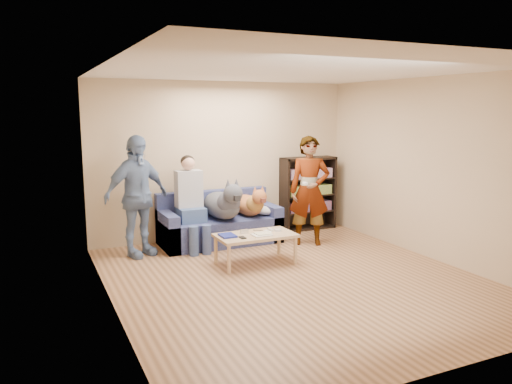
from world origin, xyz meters
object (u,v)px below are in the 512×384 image
sofa (219,226)px  dog_tan (250,204)px  person_standing_right (309,191)px  coffee_table (255,237)px  notebook_blue (228,235)px  camera_silver (244,231)px  person_seated (191,199)px  bookshelf (308,192)px  person_standing_left (137,196)px  dog_gray (224,204)px

sofa → dog_tan: bearing=-15.4°
person_standing_right → coffee_table: person_standing_right is taller
person_standing_right → notebook_blue: size_ratio=6.66×
camera_silver → person_seated: 1.16m
person_seated → bookshelf: size_ratio=1.13×
person_standing_right → coffee_table: bearing=-127.2°
coffee_table → notebook_blue: bearing=172.9°
person_standing_left → person_seated: (0.84, 0.07, -0.12)m
coffee_table → bookshelf: bookshelf is taller
person_seated → bookshelf: 2.33m
person_seated → dog_gray: person_seated is taller
person_standing_right → coffee_table: size_ratio=1.57×
dog_tan → bookshelf: (1.31, 0.37, 0.06)m
person_standing_right → sofa: size_ratio=0.91×
person_seated → dog_tan: 1.01m
dog_gray → person_standing_left: bearing=180.0°
camera_silver → bookshelf: 2.31m
notebook_blue → camera_silver: size_ratio=2.36×
person_standing_right → dog_gray: (-1.27, 0.49, -0.19)m
person_seated → bookshelf: person_seated is taller
dog_gray → camera_silver: bearing=-93.5°
person_standing_right → dog_tan: size_ratio=1.51×
dog_gray → bookshelf: size_ratio=0.99×
dog_gray → coffee_table: (0.06, -1.07, -0.30)m
sofa → bookshelf: size_ratio=1.46×
camera_silver → coffee_table: bearing=-45.0°
notebook_blue → dog_gray: size_ratio=0.20×
camera_silver → sofa: (0.05, 1.14, -0.16)m
dog_tan → coffee_table: 1.23m
notebook_blue → person_standing_left: bearing=134.9°
person_standing_right → person_seated: (-1.78, 0.56, -0.09)m
coffee_table → bookshelf: bearing=40.9°
sofa → bookshelf: 1.86m
notebook_blue → camera_silver: bearing=14.0°
person_standing_right → person_standing_left: 2.67m
sofa → coffee_table: 1.27m
sofa → person_standing_right: bearing=-28.1°
dog_gray → coffee_table: 1.11m
camera_silver → dog_gray: bearing=86.5°
person_standing_left → sofa: size_ratio=0.94×
dog_tan → bookshelf: 1.36m
person_standing_left → bookshelf: 3.18m
notebook_blue → coffee_table: 0.41m
person_standing_right → person_standing_left: bearing=-163.3°
camera_silver → dog_gray: 0.98m
notebook_blue → bookshelf: bookshelf is taller
camera_silver → sofa: 1.15m
person_seated → bookshelf: (2.30, 0.36, -0.09)m
notebook_blue → person_seated: (-0.17, 1.08, 0.34)m
notebook_blue → sofa: bearing=74.9°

